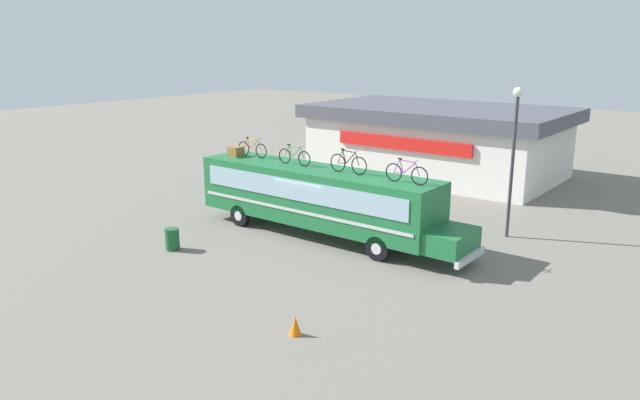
% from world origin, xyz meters
% --- Properties ---
extents(ground_plane, '(120.00, 120.00, 0.00)m').
position_xyz_m(ground_plane, '(0.00, 0.00, 0.00)').
color(ground_plane, slate).
extents(bus, '(12.54, 2.38, 2.86)m').
position_xyz_m(bus, '(0.24, -0.00, 1.68)').
color(bus, '#1E6B38').
rests_on(bus, ground).
extents(luggage_bag_1, '(0.58, 0.54, 0.44)m').
position_xyz_m(luggage_bag_1, '(-4.51, -0.09, 3.08)').
color(luggage_bag_1, olive).
rests_on(luggage_bag_1, bus).
extents(rooftop_bicycle_1, '(1.74, 0.44, 0.88)m').
position_xyz_m(rooftop_bicycle_1, '(-3.84, 0.28, 3.23)').
color(rooftop_bicycle_1, black).
rests_on(rooftop_bicycle_1, bus).
extents(rooftop_bicycle_2, '(1.72, 0.44, 0.86)m').
position_xyz_m(rooftop_bicycle_2, '(-1.15, 0.02, 3.22)').
color(rooftop_bicycle_2, black).
rests_on(rooftop_bicycle_2, bus).
extents(rooftop_bicycle_3, '(1.75, 0.44, 0.96)m').
position_xyz_m(rooftop_bicycle_3, '(1.64, 0.02, 3.26)').
color(rooftop_bicycle_3, black).
rests_on(rooftop_bicycle_3, bus).
extents(rooftop_bicycle_4, '(1.77, 0.44, 0.92)m').
position_xyz_m(rooftop_bicycle_4, '(4.33, -0.12, 3.24)').
color(rooftop_bicycle_4, black).
rests_on(rooftop_bicycle_4, bus).
extents(roadside_building, '(15.02, 9.01, 4.16)m').
position_xyz_m(roadside_building, '(-1.69, 14.17, 2.13)').
color(roadside_building, silver).
rests_on(roadside_building, ground).
extents(trash_bin, '(0.55, 0.55, 0.86)m').
position_xyz_m(trash_bin, '(-3.25, -4.92, 0.43)').
color(trash_bin, '#1E592D').
rests_on(trash_bin, ground).
extents(traffic_cone, '(0.35, 0.35, 0.56)m').
position_xyz_m(traffic_cone, '(5.15, -7.43, 0.28)').
color(traffic_cone, orange).
rests_on(traffic_cone, ground).
extents(street_lamp, '(0.40, 0.40, 6.17)m').
position_xyz_m(street_lamp, '(6.48, 4.70, 3.99)').
color(street_lamp, '#38383D').
rests_on(street_lamp, ground).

